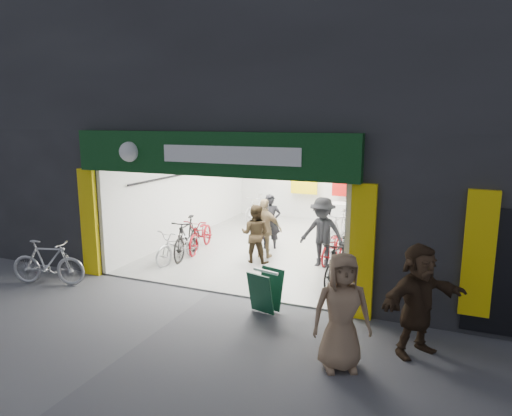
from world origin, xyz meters
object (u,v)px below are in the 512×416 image
Objects in this scene: bike_right_front at (339,262)px; parked_bike at (48,263)px; sandwich_board at (266,290)px; bike_left_front at (179,245)px; pedestrian_near at (342,312)px.

bike_right_front is 1.06× the size of parked_bike.
parked_bike is 2.10× the size of sandwich_board.
parked_bike is at bearing -150.36° from bike_right_front.
parked_bike reaches higher than bike_left_front.
parked_bike is at bearing -159.90° from sandwich_board.
sandwich_board is (3.29, -2.10, -0.00)m from bike_left_front.
pedestrian_near is at bearing -113.69° from parked_bike.
sandwich_board is (-1.01, -2.01, -0.10)m from bike_right_front.
pedestrian_near is at bearing -69.60° from bike_right_front.
bike_right_front is 3.59m from pedestrian_near.
bike_right_front is 2.23× the size of sandwich_board.
bike_right_front is (4.30, -0.09, 0.09)m from bike_left_front.
pedestrian_near is 2.19× the size of sandwich_board.
bike_right_front reaches higher than parked_bike.
bike_right_front is at bearing 7.17° from bike_left_front.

